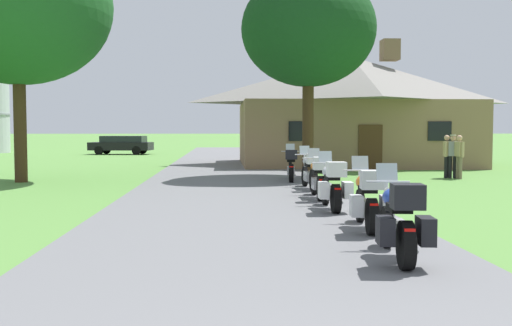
{
  "coord_description": "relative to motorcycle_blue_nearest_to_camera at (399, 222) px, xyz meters",
  "views": [
    {
      "loc": [
        -0.43,
        -2.31,
        1.87
      ],
      "look_at": [
        0.57,
        15.99,
        0.83
      ],
      "focal_mm": 41.33,
      "sensor_mm": 36.0,
      "label": 1
    }
  ],
  "objects": [
    {
      "name": "ground_plane",
      "position": [
        -1.97,
        14.42,
        -0.61
      ],
      "size": [
        500.0,
        500.0,
        0.0
      ],
      "primitive_type": "plane",
      "color": "#56893D"
    },
    {
      "name": "motorcycle_silver_fifth_in_row",
      "position": [
        0.23,
        9.94,
        0.01
      ],
      "size": [
        0.66,
        2.08,
        1.3
      ],
      "rotation": [
        0.0,
        0.0,
        0.04
      ],
      "color": "black",
      "rests_on": "asphalt_driveway"
    },
    {
      "name": "motorcycle_orange_second_in_row",
      "position": [
        0.18,
        2.5,
        0.0
      ],
      "size": [
        0.83,
        2.08,
        1.3
      ],
      "rotation": [
        0.0,
        0.0,
        -0.09
      ],
      "color": "black",
      "rests_on": "asphalt_driveway"
    },
    {
      "name": "parked_black_suv_far_left",
      "position": [
        -10.11,
        37.12,
        0.17
      ],
      "size": [
        4.8,
        2.44,
        1.4
      ],
      "rotation": [
        0.0,
        0.0,
        1.44
      ],
      "color": "black",
      "rests_on": "ground"
    },
    {
      "name": "motorcycle_silver_third_in_row",
      "position": [
        0.03,
        5.15,
        0.0
      ],
      "size": [
        0.73,
        2.08,
        1.3
      ],
      "rotation": [
        0.0,
        0.0,
        -0.01
      ],
      "color": "black",
      "rests_on": "asphalt_driveway"
    },
    {
      "name": "motorcycle_red_farthest_in_row",
      "position": [
        -0.04,
        12.7,
        0.01
      ],
      "size": [
        0.67,
        2.08,
        1.3
      ],
      "rotation": [
        0.0,
        0.0,
        -0.09
      ],
      "color": "black",
      "rests_on": "asphalt_driveway"
    },
    {
      "name": "bystander_gray_shirt_beside_signpost",
      "position": [
        6.37,
        14.21,
        0.34
      ],
      "size": [
        0.54,
        0.28,
        1.69
      ],
      "rotation": [
        0.0,
        0.0,
        2.98
      ],
      "color": "black",
      "rests_on": "ground"
    },
    {
      "name": "bystander_tan_shirt_near_lodge",
      "position": [
        6.52,
        13.93,
        0.32
      ],
      "size": [
        0.26,
        0.55,
        1.67
      ],
      "rotation": [
        0.0,
        0.0,
        4.84
      ],
      "color": "#75664C",
      "rests_on": "ground"
    },
    {
      "name": "asphalt_driveway",
      "position": [
        -1.97,
        12.42,
        -0.58
      ],
      "size": [
        6.4,
        80.0,
        0.06
      ],
      "primitive_type": "cube",
      "color": "slate",
      "rests_on": "ground"
    },
    {
      "name": "bystander_tan_shirt_by_tree",
      "position": [
        6.19,
        14.37,
        0.32
      ],
      "size": [
        0.37,
        0.49,
        1.67
      ],
      "rotation": [
        0.0,
        0.0,
        4.2
      ],
      "color": "black",
      "rests_on": "ground"
    },
    {
      "name": "tree_by_lodge_front",
      "position": [
        0.87,
        14.86,
        5.73
      ],
      "size": [
        5.18,
        5.18,
        9.75
      ],
      "color": "#422D19",
      "rests_on": "ground"
    },
    {
      "name": "motorcycle_blue_nearest_to_camera",
      "position": [
        0.0,
        0.0,
        0.0
      ],
      "size": [
        0.85,
        2.08,
        1.3
      ],
      "rotation": [
        0.0,
        0.0,
        -0.1
      ],
      "color": "black",
      "rests_on": "asphalt_driveway"
    },
    {
      "name": "stone_lodge",
      "position": [
        4.33,
        23.1,
        2.34
      ],
      "size": [
        12.23,
        9.08,
        6.63
      ],
      "color": "#896B4C",
      "rests_on": "ground"
    },
    {
      "name": "motorcycle_orange_fourth_in_row",
      "position": [
        0.08,
        7.47,
        0.01
      ],
      "size": [
        0.66,
        2.08,
        1.3
      ],
      "rotation": [
        0.0,
        0.0,
        -0.03
      ],
      "color": "black",
      "rests_on": "asphalt_driveway"
    }
  ]
}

